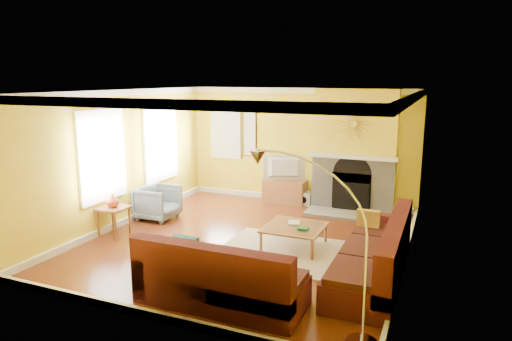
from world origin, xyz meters
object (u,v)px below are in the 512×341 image
at_px(media_console, 285,191).
at_px(armchair, 158,203).
at_px(sectional_sofa, 290,244).
at_px(coffee_table, 294,237).
at_px(arc_lamp, 314,249).
at_px(side_table, 114,221).

height_order(media_console, armchair, armchair).
relative_size(sectional_sofa, armchair, 4.39).
distance_m(sectional_sofa, armchair, 3.74).
distance_m(coffee_table, media_console, 2.95).
bearing_deg(coffee_table, arc_lamp, -67.86).
xyz_separation_m(armchair, arc_lamp, (4.21, -3.05, 0.71)).
bearing_deg(coffee_table, sectional_sofa, -75.86).
distance_m(sectional_sofa, arc_lamp, 1.85).
bearing_deg(side_table, arc_lamp, -23.14).
distance_m(side_table, arc_lamp, 4.83).
bearing_deg(sectional_sofa, media_console, 110.31).
bearing_deg(media_console, side_table, -122.71).
relative_size(coffee_table, armchair, 1.29).
distance_m(coffee_table, arc_lamp, 2.92).
xyz_separation_m(media_console, arc_lamp, (2.18, -5.31, 0.79)).
bearing_deg(sectional_sofa, armchair, 156.33).
bearing_deg(coffee_table, side_table, -167.94).
relative_size(sectional_sofa, side_table, 6.21).
xyz_separation_m(sectional_sofa, media_console, (-1.39, 3.75, -0.17)).
bearing_deg(coffee_table, media_console, 112.54).
height_order(armchair, arc_lamp, arc_lamp).
xyz_separation_m(sectional_sofa, coffee_table, (-0.26, 1.03, -0.25)).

